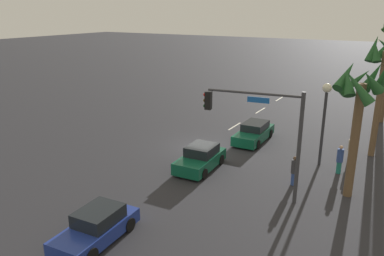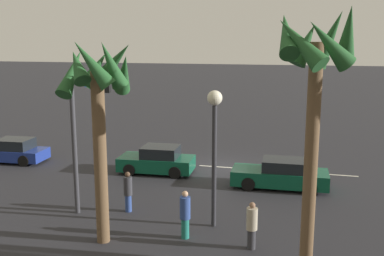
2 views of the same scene
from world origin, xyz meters
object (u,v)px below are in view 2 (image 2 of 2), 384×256
object	(u,v)px
traffic_signal	(88,112)
pedestrian_1	(128,191)
car_2	(13,151)
car_0	(281,174)
pedestrian_0	(185,214)
car_1	(157,161)
palm_tree_1	(315,74)
streetlamp	(214,131)
pedestrian_2	(252,225)
palm_tree_2	(99,92)

from	to	relation	value
traffic_signal	pedestrian_1	xyz separation A→B (m)	(-2.24, 1.11, -3.03)
car_2	car_0	bearing A→B (deg)	176.48
car_0	pedestrian_0	xyz separation A→B (m)	(3.02, 6.62, 0.28)
car_1	palm_tree_1	bearing A→B (deg)	130.93
pedestrian_0	palm_tree_1	size ratio (longest dim) A/B	0.22
streetlamp	pedestrian_2	xyz separation A→B (m)	(-1.63, 1.57, -2.87)
car_1	pedestrian_2	distance (m)	9.83
pedestrian_2	palm_tree_2	world-z (taller)	palm_tree_2
car_1	pedestrian_1	bearing A→B (deg)	96.14
car_0	palm_tree_1	world-z (taller)	palm_tree_1
car_2	palm_tree_1	world-z (taller)	palm_tree_1
car_1	pedestrian_0	bearing A→B (deg)	115.30
car_2	traffic_signal	bearing A→B (deg)	148.03
palm_tree_1	car_1	bearing A→B (deg)	-49.07
streetlamp	pedestrian_1	world-z (taller)	streetlamp
car_2	pedestrian_1	world-z (taller)	pedestrian_1
car_2	pedestrian_0	xyz separation A→B (m)	(-12.51, 7.58, 0.30)
car_1	streetlamp	bearing A→B (deg)	124.86
car_1	palm_tree_1	distance (m)	13.02
pedestrian_0	palm_tree_1	distance (m)	6.79
car_0	car_1	xyz separation A→B (m)	(6.58, -0.91, 0.02)
traffic_signal	pedestrian_2	xyz separation A→B (m)	(-7.61, 3.28, -3.06)
pedestrian_1	palm_tree_2	size ratio (longest dim) A/B	0.24
car_2	palm_tree_2	distance (m)	13.81
traffic_signal	pedestrian_2	distance (m)	8.84
streetlamp	pedestrian_1	xyz separation A→B (m)	(3.74, -0.60, -2.84)
car_0	pedestrian_2	xyz separation A→B (m)	(0.61, 6.89, 0.22)
pedestrian_1	palm_tree_1	size ratio (longest dim) A/B	0.21
pedestrian_1	streetlamp	bearing A→B (deg)	170.91
palm_tree_1	car_2	bearing A→B (deg)	-28.28
streetlamp	palm_tree_1	size ratio (longest dim) A/B	0.65
car_1	car_2	distance (m)	8.95
pedestrian_2	palm_tree_1	distance (m)	5.63
car_2	palm_tree_2	world-z (taller)	palm_tree_2
car_0	pedestrian_2	world-z (taller)	pedestrian_2
car_2	pedestrian_0	world-z (taller)	pedestrian_0
car_1	streetlamp	size ratio (longest dim) A/B	0.77
car_1	palm_tree_2	world-z (taller)	palm_tree_2
car_0	pedestrian_1	world-z (taller)	pedestrian_1
car_1	pedestrian_2	world-z (taller)	pedestrian_2
pedestrian_1	palm_tree_1	world-z (taller)	palm_tree_1
traffic_signal	pedestrian_1	bearing A→B (deg)	153.57
pedestrian_2	palm_tree_2	distance (m)	6.82
pedestrian_2	pedestrian_1	bearing A→B (deg)	-21.99
car_0	car_2	xyz separation A→B (m)	(15.54, -0.96, -0.02)
streetlamp	traffic_signal	bearing A→B (deg)	-15.98
car_1	car_2	bearing A→B (deg)	-0.28
car_2	pedestrian_0	distance (m)	14.63
car_0	car_1	distance (m)	6.65
car_0	car_1	size ratio (longest dim) A/B	1.14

